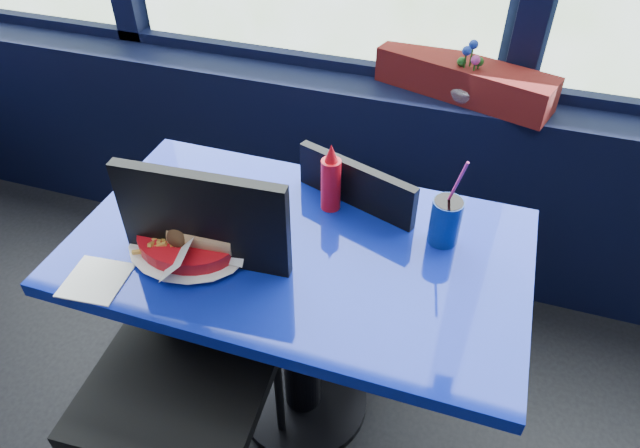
% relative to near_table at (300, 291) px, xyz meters
% --- Properties ---
extents(window_sill, '(5.00, 0.26, 0.80)m').
position_rel_near_table_xyz_m(window_sill, '(-0.30, 0.87, -0.17)').
color(window_sill, black).
rests_on(window_sill, ground).
extents(near_table, '(1.20, 0.70, 0.75)m').
position_rel_near_table_xyz_m(near_table, '(0.00, 0.00, 0.00)').
color(near_table, black).
rests_on(near_table, ground).
extents(chair_near_front, '(0.49, 0.49, 1.01)m').
position_rel_near_table_xyz_m(chair_near_front, '(-0.21, -0.25, 0.02)').
color(chair_near_front, black).
rests_on(chair_near_front, ground).
extents(chair_near_back, '(0.51, 0.51, 0.88)m').
position_rel_near_table_xyz_m(chair_near_back, '(0.06, 0.32, -0.06)').
color(chair_near_back, black).
rests_on(chair_near_back, ground).
extents(planter_box, '(0.64, 0.33, 0.12)m').
position_rel_near_table_xyz_m(planter_box, '(0.30, 0.87, 0.29)').
color(planter_box, maroon).
rests_on(planter_box, window_sill).
extents(flower_vase, '(0.13, 0.13, 0.22)m').
position_rel_near_table_xyz_m(flower_vase, '(0.32, 0.82, 0.30)').
color(flower_vase, silver).
rests_on(flower_vase, window_sill).
extents(food_basket, '(0.34, 0.34, 0.10)m').
position_rel_near_table_xyz_m(food_basket, '(-0.25, -0.11, 0.22)').
color(food_basket, red).
rests_on(food_basket, near_table).
extents(ketchup_bottle, '(0.06, 0.06, 0.21)m').
position_rel_near_table_xyz_m(ketchup_bottle, '(0.03, 0.18, 0.27)').
color(ketchup_bottle, red).
rests_on(ketchup_bottle, near_table).
extents(soda_cup, '(0.08, 0.08, 0.27)m').
position_rel_near_table_xyz_m(soda_cup, '(0.36, 0.14, 0.25)').
color(soda_cup, navy).
rests_on(soda_cup, near_table).
extents(napkin, '(0.16, 0.16, 0.00)m').
position_rel_near_table_xyz_m(napkin, '(-0.43, -0.28, 0.18)').
color(napkin, white).
rests_on(napkin, near_table).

